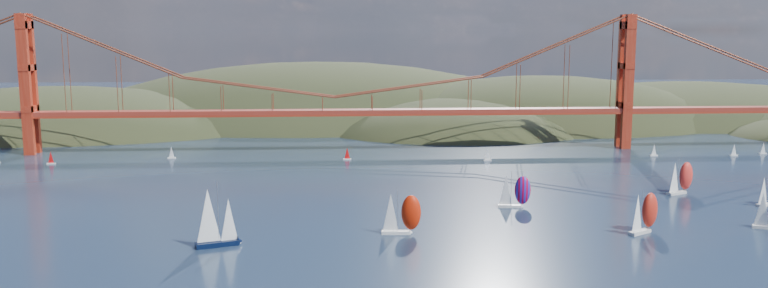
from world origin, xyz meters
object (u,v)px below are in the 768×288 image
sloop_navy (214,218)px  racer_rwb (514,191)px  racer_3 (680,177)px  racer_0 (400,213)px  racer_1 (643,212)px

sloop_navy → racer_rwb: 83.25m
sloop_navy → racer_3: (130.40, 46.59, -1.50)m
racer_0 → racer_1: bearing=2.4°
sloop_navy → racer_1: 101.68m
racer_0 → racer_1: (58.67, -2.95, 0.02)m
racer_0 → racer_3: (87.51, 38.94, -0.05)m
racer_0 → racer_rwb: size_ratio=1.07×
racer_1 → racer_3: size_ratio=1.01×
racer_3 → racer_rwb: bearing=170.7°
racer_3 → racer_rwb: 55.61m
racer_1 → racer_3: (28.84, 41.90, -0.06)m
sloop_navy → racer_0: sloop_navy is taller
racer_1 → racer_rwb: 37.49m
racer_rwb → sloop_navy: bearing=-147.5°
racer_3 → racer_rwb: size_ratio=1.06×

